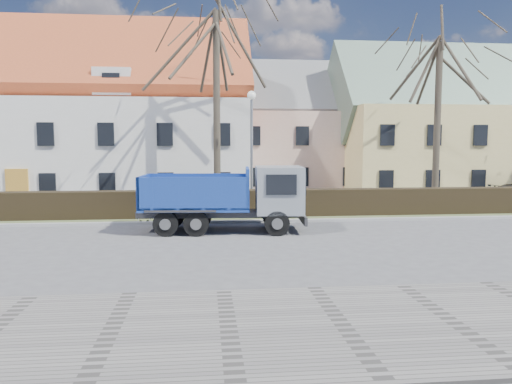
{
  "coord_description": "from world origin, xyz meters",
  "views": [
    {
      "loc": [
        -2.65,
        -17.76,
        3.61
      ],
      "look_at": [
        -0.56,
        2.58,
        1.6
      ],
      "focal_mm": 35.0,
      "sensor_mm": 36.0,
      "label": 1
    }
  ],
  "objects": [
    {
      "name": "tree_1",
      "position": [
        -2.0,
        8.5,
        6.33
      ],
      "size": [
        9.2,
        9.2,
        12.65
      ],
      "primitive_type": null,
      "color": "#383026",
      "rests_on": "ground"
    },
    {
      "name": "dump_truck",
      "position": [
        -2.14,
        2.49,
        1.38
      ],
      "size": [
        7.05,
        3.04,
        2.75
      ],
      "primitive_type": null,
      "rotation": [
        0.0,
        0.0,
        -0.07
      ],
      "color": "navy",
      "rests_on": "ground"
    },
    {
      "name": "ground",
      "position": [
        0.0,
        0.0,
        0.0
      ],
      "size": [
        120.0,
        120.0,
        0.0
      ],
      "primitive_type": "plane",
      "color": "#4A4B4D"
    },
    {
      "name": "building_pink",
      "position": [
        4.0,
        20.0,
        4.0
      ],
      "size": [
        10.8,
        8.8,
        8.0
      ],
      "primitive_type": null,
      "color": "#D2A894",
      "rests_on": "ground"
    },
    {
      "name": "hedge",
      "position": [
        0.0,
        6.0,
        0.65
      ],
      "size": [
        60.0,
        0.9,
        1.3
      ],
      "primitive_type": "cube",
      "color": "black",
      "rests_on": "ground"
    },
    {
      "name": "sidewalk_near",
      "position": [
        0.0,
        -8.5,
        0.04
      ],
      "size": [
        80.0,
        5.0,
        0.08
      ],
      "primitive_type": "cube",
      "color": "slate",
      "rests_on": "ground"
    },
    {
      "name": "curb_far",
      "position": [
        0.0,
        4.6,
        0.06
      ],
      "size": [
        80.0,
        0.3,
        0.12
      ],
      "primitive_type": "cube",
      "color": "gray",
      "rests_on": "ground"
    },
    {
      "name": "grass_strip",
      "position": [
        0.0,
        6.2,
        0.05
      ],
      "size": [
        80.0,
        3.0,
        0.1
      ],
      "primitive_type": "cube",
      "color": "#46522E",
      "rests_on": "ground"
    },
    {
      "name": "streetlight",
      "position": [
        -0.32,
        7.0,
        3.12
      ],
      "size": [
        0.49,
        0.49,
        6.24
      ],
      "primitive_type": null,
      "color": "gray",
      "rests_on": "ground"
    },
    {
      "name": "cart_frame",
      "position": [
        -5.59,
        4.73,
        0.34
      ],
      "size": [
        0.78,
        0.49,
        0.67
      ],
      "primitive_type": null,
      "rotation": [
        0.0,
        0.0,
        -0.1
      ],
      "color": "silver",
      "rests_on": "ground"
    },
    {
      "name": "parked_car_a",
      "position": [
        -4.53,
        10.03,
        0.61
      ],
      "size": [
        3.85,
        2.35,
        1.22
      ],
      "primitive_type": "imported",
      "rotation": [
        0.0,
        0.0,
        1.3
      ],
      "color": "black",
      "rests_on": "ground"
    },
    {
      "name": "tree_2",
      "position": [
        10.0,
        8.5,
        5.5
      ],
      "size": [
        8.0,
        8.0,
        11.0
      ],
      "primitive_type": null,
      "color": "#383026",
      "rests_on": "ground"
    },
    {
      "name": "building_yellow",
      "position": [
        16.0,
        17.0,
        4.25
      ],
      "size": [
        18.8,
        10.8,
        8.5
      ],
      "primitive_type": null,
      "color": "#D5C075",
      "rests_on": "ground"
    },
    {
      "name": "building_white",
      "position": [
        -13.0,
        16.0,
        4.75
      ],
      "size": [
        26.8,
        10.8,
        9.5
      ],
      "primitive_type": null,
      "color": "silver",
      "rests_on": "ground"
    }
  ]
}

